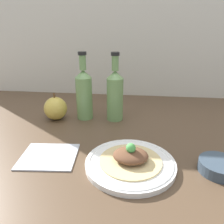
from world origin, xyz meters
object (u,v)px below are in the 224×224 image
Objects in this scene: cider_bottle_left at (84,93)px; cider_bottle_right at (115,94)px; plate at (130,163)px; plated_food at (131,157)px; apple at (56,108)px; dipping_bowl at (219,167)px.

cider_bottle_left is 1.00× the size of cider_bottle_right.
plated_food reaches higher than plate.
apple reaches higher than plate.
dipping_bowl is (41.35, -30.02, -8.84)cm from cider_bottle_left.
cider_bottle_right is at bearing 6.31° from apple.
cider_bottle_left is 2.43× the size of apple.
cider_bottle_right is (11.91, 0.00, 0.00)cm from cider_bottle_left.
cider_bottle_left is 51.85cm from dipping_bowl.
plate is 41.02cm from apple.
apple is (-30.05, 27.70, 3.55)cm from plate.
plate is at bearing -42.67° from apple.
cider_bottle_right is 2.43× the size of apple.
plated_food is at bearing -179.47° from dipping_bowl.
dipping_bowl is at bearing 0.53° from plated_food.
dipping_bowl is (52.31, -27.49, -2.99)cm from apple.
plated_food is 36.52cm from cider_bottle_left.
plated_food is 0.64× the size of cider_bottle_right.
dipping_bowl is (22.26, 0.20, 0.56)cm from plate.
cider_bottle_right is at bearing 103.35° from plated_food.
cider_bottle_left is at bearing 144.02° from dipping_bowl.
cider_bottle_left is 11.91cm from cider_bottle_right.
cider_bottle_right is at bearing 103.35° from plate.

